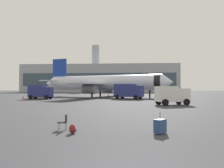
% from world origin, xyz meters
% --- Properties ---
extents(airplane_at_gate, '(34.88, 31.87, 10.50)m').
position_xyz_m(airplane_at_gate, '(-6.21, 49.48, 3.66)').
color(airplane_at_gate, silver).
rests_on(airplane_at_gate, ground).
extents(service_truck, '(4.81, 2.54, 2.90)m').
position_xyz_m(service_truck, '(-18.26, 39.18, 1.61)').
color(service_truck, navy).
rests_on(service_truck, ground).
extents(fuel_truck, '(6.45, 4.68, 3.20)m').
position_xyz_m(fuel_truck, '(0.34, 40.44, 1.77)').
color(fuel_truck, navy).
rests_on(fuel_truck, ground).
extents(cargo_van, '(4.78, 3.31, 2.60)m').
position_xyz_m(cargo_van, '(6.15, 24.77, 1.45)').
color(cargo_van, white).
rests_on(cargo_van, ground).
extents(safety_cone_near, '(0.44, 0.44, 0.84)m').
position_xyz_m(safety_cone_near, '(-21.68, 38.43, 0.41)').
color(safety_cone_near, '#F2590C').
rests_on(safety_cone_near, ground).
extents(safety_cone_mid, '(0.44, 0.44, 0.78)m').
position_xyz_m(safety_cone_mid, '(-5.44, 58.25, 0.39)').
color(safety_cone_mid, '#F2590C').
rests_on(safety_cone_mid, ground).
extents(safety_cone_far, '(0.44, 0.44, 0.65)m').
position_xyz_m(safety_cone_far, '(0.75, 52.07, 0.32)').
color(safety_cone_far, '#F2590C').
rests_on(safety_cone_far, ground).
extents(rolling_suitcase, '(0.71, 0.75, 1.10)m').
position_xyz_m(rolling_suitcase, '(1.67, 6.09, 0.39)').
color(rolling_suitcase, navy).
rests_on(rolling_suitcase, ground).
extents(traveller_backpack, '(0.36, 0.40, 0.48)m').
position_xyz_m(traveller_backpack, '(-2.80, 5.85, 0.23)').
color(traveller_backpack, maroon).
rests_on(traveller_backpack, ground).
extents(gate_chair, '(0.53, 0.53, 0.86)m').
position_xyz_m(gate_chair, '(-3.53, 6.73, 0.50)').
color(gate_chair, black).
rests_on(gate_chair, ground).
extents(terminal_building, '(87.14, 22.50, 27.52)m').
position_xyz_m(terminal_building, '(-15.44, 119.71, 7.86)').
color(terminal_building, '#9EA3AD').
rests_on(terminal_building, ground).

